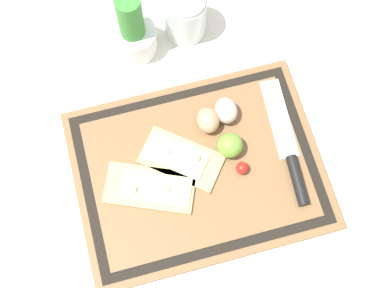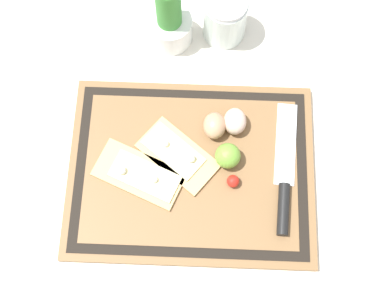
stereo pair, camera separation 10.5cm
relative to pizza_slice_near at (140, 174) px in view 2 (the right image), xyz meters
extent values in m
plane|color=silver|center=(0.10, 0.02, -0.03)|extent=(6.00, 6.00, 0.00)
cube|color=brown|center=(0.10, 0.02, -0.02)|extent=(0.49, 0.37, 0.02)
cube|color=black|center=(0.10, 0.02, -0.01)|extent=(0.46, 0.34, 0.00)
cube|color=brown|center=(0.10, 0.02, -0.01)|extent=(0.42, 0.31, 0.00)
cube|color=tan|center=(0.00, 0.00, 0.00)|extent=(0.19, 0.14, 0.01)
cube|color=beige|center=(0.01, 0.00, 0.00)|extent=(0.15, 0.11, 0.00)
sphere|color=silver|center=(-0.03, 0.00, 0.01)|extent=(0.02, 0.02, 0.02)
sphere|color=silver|center=(0.03, -0.01, 0.01)|extent=(0.01, 0.01, 0.01)
cube|color=tan|center=(0.07, 0.04, 0.00)|extent=(0.18, 0.16, 0.01)
cube|color=beige|center=(0.06, 0.05, 0.00)|extent=(0.13, 0.12, 0.00)
sphere|color=silver|center=(0.10, 0.03, 0.01)|extent=(0.02, 0.02, 0.02)
sphere|color=silver|center=(0.05, 0.06, 0.01)|extent=(0.01, 0.01, 0.01)
cube|color=silver|center=(0.29, 0.08, 0.00)|extent=(0.05, 0.18, 0.00)
cylinder|color=black|center=(0.28, -0.06, 0.01)|extent=(0.03, 0.10, 0.02)
ellipsoid|color=tan|center=(0.14, 0.10, 0.02)|extent=(0.05, 0.05, 0.05)
ellipsoid|color=beige|center=(0.18, 0.11, 0.02)|extent=(0.05, 0.05, 0.05)
sphere|color=#70A838|center=(0.17, 0.04, 0.02)|extent=(0.05, 0.05, 0.05)
sphere|color=red|center=(0.18, -0.01, 0.01)|extent=(0.02, 0.02, 0.02)
cylinder|color=white|center=(0.04, 0.32, 0.01)|extent=(0.10, 0.10, 0.07)
cylinder|color=#388433|center=(0.04, 0.32, 0.08)|extent=(0.05, 0.05, 0.14)
cylinder|color=silver|center=(0.16, 0.34, 0.03)|extent=(0.09, 0.09, 0.10)
cylinder|color=#D16023|center=(0.16, 0.34, -0.01)|extent=(0.08, 0.08, 0.04)
cylinder|color=silver|center=(0.16, 0.34, 0.08)|extent=(0.09, 0.09, 0.01)
camera|label=1|loc=(0.01, -0.28, 1.01)|focal=50.00mm
camera|label=2|loc=(0.11, -0.29, 1.01)|focal=50.00mm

